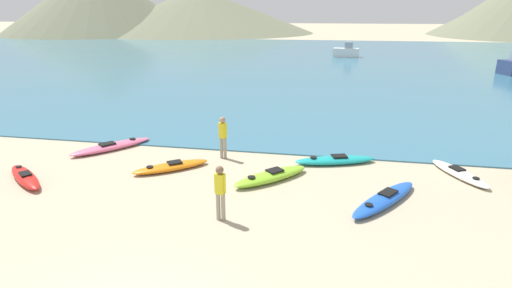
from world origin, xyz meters
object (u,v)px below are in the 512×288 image
(kayak_on_sand_1, at_px, (25,177))
(kayak_on_sand_4, at_px, (459,173))
(moored_boat_1, at_px, (346,52))
(kayak_on_sand_0, at_px, (385,199))
(kayak_on_sand_5, at_px, (335,160))
(person_near_waterline, at_px, (223,135))
(kayak_on_sand_3, at_px, (271,176))
(person_near_foreground, at_px, (220,190))
(kayak_on_sand_2, at_px, (171,167))
(kayak_on_sand_6, at_px, (112,146))

(kayak_on_sand_1, xyz_separation_m, kayak_on_sand_4, (15.33, 3.32, -0.03))
(kayak_on_sand_1, bearing_deg, moored_boat_1, 74.05)
(kayak_on_sand_0, xyz_separation_m, kayak_on_sand_5, (-1.54, 3.20, -0.00))
(kayak_on_sand_0, height_order, kayak_on_sand_4, kayak_on_sand_0)
(kayak_on_sand_4, bearing_deg, person_near_waterline, 178.44)
(kayak_on_sand_1, distance_m, moored_boat_1, 44.49)
(kayak_on_sand_3, relative_size, person_near_foreground, 1.65)
(person_near_waterline, height_order, moored_boat_1, moored_boat_1)
(kayak_on_sand_4, bearing_deg, kayak_on_sand_1, -167.77)
(kayak_on_sand_0, distance_m, kayak_on_sand_2, 7.81)
(kayak_on_sand_0, bearing_deg, person_near_waterline, 153.79)
(kayak_on_sand_1, relative_size, person_near_foreground, 1.58)
(kayak_on_sand_3, distance_m, kayak_on_sand_6, 7.64)
(kayak_on_sand_1, bearing_deg, kayak_on_sand_5, 19.24)
(kayak_on_sand_5, bearing_deg, person_near_foreground, -122.03)
(kayak_on_sand_3, relative_size, kayak_on_sand_6, 0.84)
(kayak_on_sand_1, height_order, kayak_on_sand_3, kayak_on_sand_3)
(kayak_on_sand_1, distance_m, person_near_waterline, 7.32)
(kayak_on_sand_1, relative_size, kayak_on_sand_6, 0.81)
(kayak_on_sand_6, height_order, person_near_foreground, person_near_foreground)
(person_near_foreground, bearing_deg, moored_boat_1, 84.03)
(kayak_on_sand_0, relative_size, person_near_foreground, 1.98)
(kayak_on_sand_1, relative_size, person_near_waterline, 1.51)
(kayak_on_sand_0, xyz_separation_m, kayak_on_sand_4, (2.94, 2.74, -0.02))
(kayak_on_sand_5, xyz_separation_m, person_near_waterline, (-4.52, -0.22, 0.86))
(kayak_on_sand_4, distance_m, person_near_foreground, 9.10)
(person_near_foreground, relative_size, moored_boat_1, 0.50)
(kayak_on_sand_4, height_order, kayak_on_sand_6, kayak_on_sand_6)
(kayak_on_sand_3, distance_m, kayak_on_sand_5, 3.07)
(kayak_on_sand_4, bearing_deg, person_near_foreground, -148.53)
(kayak_on_sand_5, bearing_deg, kayak_on_sand_6, -179.54)
(kayak_on_sand_2, height_order, moored_boat_1, moored_boat_1)
(kayak_on_sand_3, relative_size, moored_boat_1, 0.82)
(kayak_on_sand_4, distance_m, kayak_on_sand_5, 4.50)
(kayak_on_sand_4, distance_m, moored_boat_1, 39.57)
(kayak_on_sand_5, height_order, person_near_foreground, person_near_foreground)
(kayak_on_sand_3, height_order, kayak_on_sand_4, kayak_on_sand_3)
(kayak_on_sand_3, bearing_deg, person_near_foreground, -107.92)
(kayak_on_sand_6, bearing_deg, kayak_on_sand_3, -15.31)
(kayak_on_sand_1, xyz_separation_m, moored_boat_1, (12.23, 42.77, 0.57))
(kayak_on_sand_2, xyz_separation_m, person_near_waterline, (1.63, 1.60, 0.87))
(moored_boat_1, bearing_deg, kayak_on_sand_6, -105.71)
(kayak_on_sand_3, bearing_deg, kayak_on_sand_5, 43.00)
(kayak_on_sand_0, distance_m, kayak_on_sand_3, 3.95)
(kayak_on_sand_6, bearing_deg, kayak_on_sand_2, -26.74)
(kayak_on_sand_4, xyz_separation_m, person_near_waterline, (-9.00, 0.24, 0.88))
(kayak_on_sand_6, relative_size, moored_boat_1, 0.97)
(kayak_on_sand_6, distance_m, person_near_waterline, 5.17)
(person_near_waterline, bearing_deg, person_near_foreground, -75.65)
(person_near_foreground, bearing_deg, person_near_waterline, 104.35)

